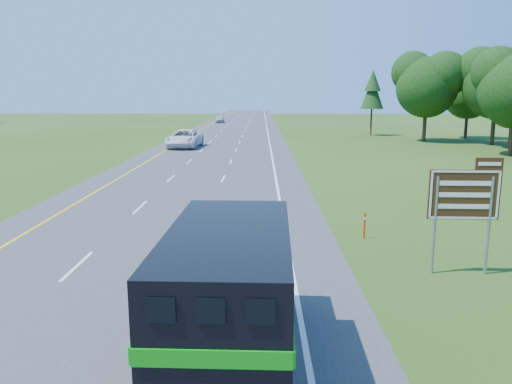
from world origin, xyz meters
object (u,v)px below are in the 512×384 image
horse_truck (232,294)px  white_suv (185,139)px  far_car (220,119)px  exit_sign (465,199)px

horse_truck → white_suv: horse_truck is taller
far_car → exit_sign: 90.15m
white_suv → exit_sign: 42.07m
horse_truck → exit_sign: (7.15, 6.06, 0.71)m
exit_sign → far_car: bearing=101.7°
far_car → horse_truck: bearing=-83.1°
horse_truck → white_suv: bearing=101.5°
horse_truck → white_suv: (-7.84, 45.35, -0.77)m
horse_truck → exit_sign: size_ratio=1.93×
horse_truck → far_car: bearing=96.5°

